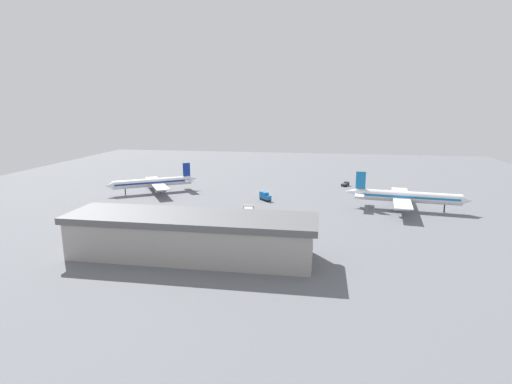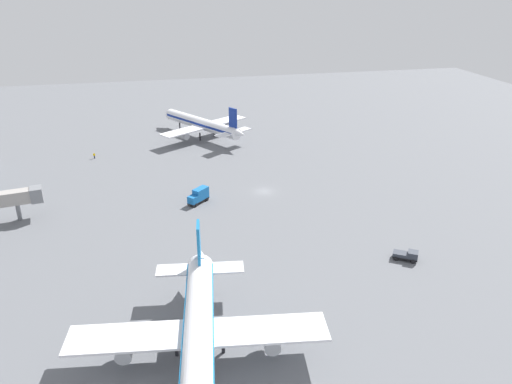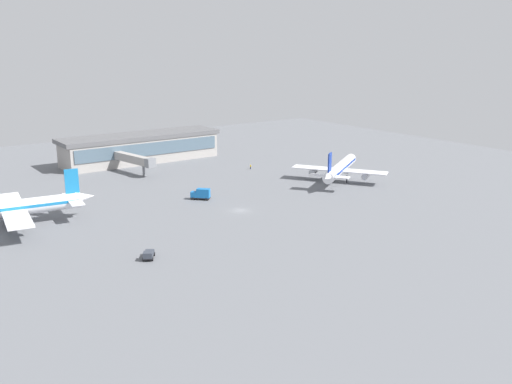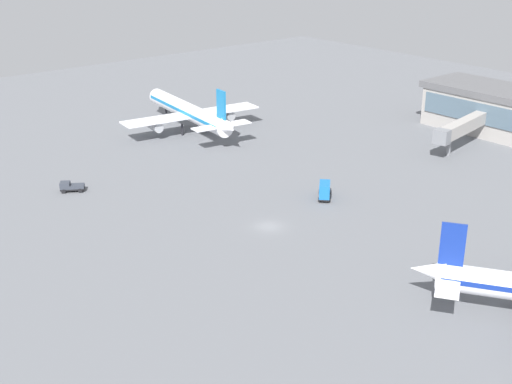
# 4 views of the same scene
# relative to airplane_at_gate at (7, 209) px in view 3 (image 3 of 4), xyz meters

# --- Properties ---
(ground) EXTENTS (288.00, 288.00, 0.00)m
(ground) POSITION_rel_airplane_at_gate_xyz_m (-54.74, 21.79, -4.79)
(ground) COLOR slate
(terminal_building) EXTENTS (62.04, 16.18, 10.77)m
(terminal_building) POSITION_rel_airplane_at_gate_xyz_m (-61.46, -56.15, 0.70)
(terminal_building) COLOR #9E9993
(terminal_building) RESTS_ON ground
(airplane_at_gate) EXTENTS (43.23, 34.91, 13.16)m
(airplane_at_gate) POSITION_rel_airplane_at_gate_xyz_m (0.00, 0.00, 0.00)
(airplane_at_gate) COLOR white
(airplane_at_gate) RESTS_ON ground
(airplane_taxiing) EXTENTS (34.76, 29.24, 11.99)m
(airplane_taxiing) POSITION_rel_airplane_at_gate_xyz_m (-101.10, 12.58, -0.43)
(airplane_taxiing) COLOR white
(airplane_taxiing) RESTS_ON ground
(pushback_tractor) EXTENTS (3.98, 4.73, 1.90)m
(pushback_tractor) POSITION_rel_airplane_at_gate_xyz_m (-18.75, 40.04, -3.82)
(pushback_tractor) COLOR black
(pushback_tractor) RESTS_ON ground
(catering_truck) EXTENTS (5.24, 5.36, 3.30)m
(catering_truck) POSITION_rel_airplane_at_gate_xyz_m (-51.79, 5.80, -3.09)
(catering_truck) COLOR black
(catering_truck) RESTS_ON ground
(ground_crew_worker) EXTENTS (0.43, 0.58, 1.67)m
(ground_crew_worker) POSITION_rel_airplane_at_gate_xyz_m (-87.71, -19.83, -3.94)
(ground_crew_worker) COLOR #1E2338
(ground_crew_worker) RESTS_ON ground
(jet_bridge) EXTENTS (6.72, 22.61, 6.74)m
(jet_bridge) POSITION_rel_airplane_at_gate_xyz_m (-50.48, -37.86, 0.36)
(jet_bridge) COLOR #9E9993
(jet_bridge) RESTS_ON ground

